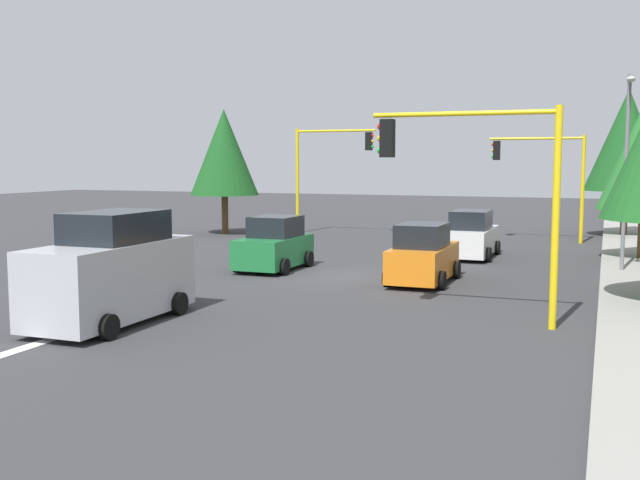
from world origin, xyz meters
The scene contains 12 objects.
ground_plane centered at (0.00, 0.00, 0.00)m, with size 120.00×120.00×0.00m, color #353538.
lane_arrow_near centered at (11.51, -3.00, 0.01)m, with size 2.40×1.10×1.10m.
traffic_signal_far_right centered at (-14.00, -5.71, 4.08)m, with size 0.36×4.59×5.78m.
traffic_signal_near_left centered at (6.00, 5.64, 3.78)m, with size 0.36×4.59×5.32m.
traffic_signal_far_left centered at (-14.00, 5.63, 3.74)m, with size 0.36×4.59×5.26m.
street_lamp_curbside centered at (-3.61, 9.20, 4.35)m, with size 2.15×0.28×7.00m.
tree_opposite_side centered at (-12.00, -11.00, 4.46)m, with size 3.74×3.74×6.82m.
tree_roadside_far centered at (-18.00, 9.50, 5.09)m, with size 4.24×4.24×7.75m.
delivery_van_silver centered at (9.22, -2.75, 1.28)m, with size 4.80×2.22×2.77m.
car_green centered at (-0.61, -2.83, 0.90)m, with size 3.67×2.07×1.98m.
car_orange centered at (0.39, 3.02, 0.90)m, with size 3.94×1.96×1.98m.
car_white centered at (-6.68, 3.41, 0.90)m, with size 4.20×1.98×1.98m.
Camera 1 is at (24.42, 8.61, 4.03)m, focal length 41.94 mm.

